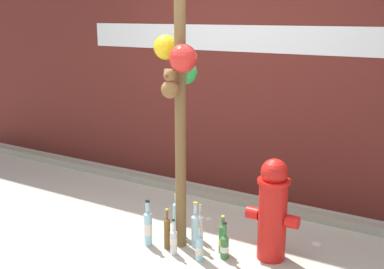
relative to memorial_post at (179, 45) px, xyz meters
The scene contains 18 objects.
ground_plane 1.78m from the memorial_post, 116.84° to the right, with size 14.00×14.00×0.00m, color #ADA899.
building_wall 1.58m from the memorial_post, 94.65° to the left, with size 10.00×0.21×3.97m.
curb_strip 2.06m from the memorial_post, 96.43° to the left, with size 8.00×0.12×0.08m, color gray.
memorial_post is the anchor object (origin of this frame).
fire_hydrant 1.55m from the memorial_post, 14.17° to the left, with size 0.45×0.27×0.87m.
bottle_0 1.61m from the memorial_post, 118.78° to the right, with size 0.06×0.06×0.37m.
bottle_1 1.60m from the memorial_post, 113.14° to the left, with size 0.06×0.06×0.41m.
bottle_2 1.61m from the memorial_post, 131.23° to the left, with size 0.06×0.06×0.39m.
bottle_3 1.67m from the memorial_post, 10.06° to the left, with size 0.07×0.07×0.34m.
bottle_4 1.65m from the memorial_post, 75.76° to the right, with size 0.06×0.06×0.32m.
bottle_5 1.64m from the memorial_post, 54.10° to the left, with size 0.06×0.06×0.35m.
bottle_6 1.68m from the memorial_post, 27.73° to the right, with size 0.06×0.06×0.30m.
bottle_7 1.71m from the memorial_post, ahead, with size 0.07×0.07×0.32m.
bottle_8 1.61m from the memorial_post, 149.02° to the right, with size 0.07×0.07×0.42m.
bottle_9 1.60m from the memorial_post, 18.88° to the left, with size 0.07×0.07×0.42m.
litter_0 2.14m from the memorial_post, 31.37° to the left, with size 0.08×0.07×0.01m, color silver.
litter_1 2.06m from the memorial_post, 52.88° to the left, with size 0.09×0.06×0.01m, color tan.
litter_2 1.86m from the memorial_post, 94.55° to the left, with size 0.07×0.05×0.01m, color silver.
Camera 1 is at (2.21, -3.03, 2.00)m, focal length 44.64 mm.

